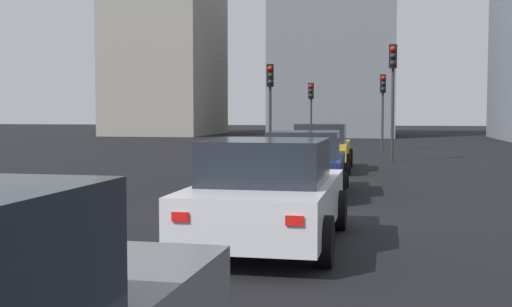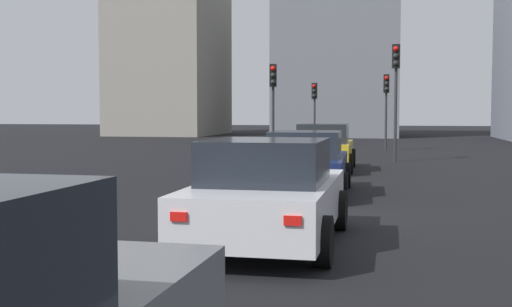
{
  "view_description": "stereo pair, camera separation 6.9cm",
  "coord_description": "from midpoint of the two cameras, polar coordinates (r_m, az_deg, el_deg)",
  "views": [
    {
      "loc": [
        -11.92,
        -1.84,
        1.9
      ],
      "look_at": [
        -2.36,
        0.03,
        1.28
      ],
      "focal_mm": 45.85,
      "sensor_mm": 36.0,
      "label": 1
    },
    {
      "loc": [
        -11.91,
        -1.9,
        1.9
      ],
      "look_at": [
        -2.36,
        0.03,
        1.28
      ],
      "focal_mm": 45.85,
      "sensor_mm": 36.0,
      "label": 2
    }
  ],
  "objects": [
    {
      "name": "traffic_light_far_left",
      "position": [
        32.66,
        10.95,
        4.98
      ],
      "size": [
        0.32,
        0.28,
        3.73
      ],
      "rotation": [
        0.0,
        0.0,
        3.17
      ],
      "color": "#2D2D30",
      "rests_on": "ground_plane"
    },
    {
      "name": "building_facade_right",
      "position": [
        55.81,
        -7.83,
        10.07
      ],
      "size": [
        11.04,
        7.81,
        16.33
      ],
      "primitive_type": "cube",
      "color": "gray",
      "rests_on": "ground_plane"
    },
    {
      "name": "car_white_third",
      "position": [
        9.38,
        0.88,
        -3.52
      ],
      "size": [
        4.22,
        2.07,
        1.51
      ],
      "rotation": [
        0.0,
        0.0,
        -0.01
      ],
      "color": "silver",
      "rests_on": "ground_plane"
    },
    {
      "name": "traffic_light_far_right",
      "position": [
        25.37,
        11.77,
        6.47
      ],
      "size": [
        0.33,
        0.3,
        4.44
      ],
      "rotation": [
        0.0,
        0.0,
        3.0
      ],
      "color": "#2D2D30",
      "rests_on": "ground_plane"
    },
    {
      "name": "traffic_light_near_left",
      "position": [
        26.13,
        1.16,
        5.49
      ],
      "size": [
        0.33,
        0.3,
        3.8
      ],
      "rotation": [
        0.0,
        0.0,
        3.27
      ],
      "color": "#2D2D30",
      "rests_on": "ground_plane"
    },
    {
      "name": "car_navy_second",
      "position": [
        15.14,
        4.13,
        -0.87
      ],
      "size": [
        4.31,
        2.09,
        1.46
      ],
      "rotation": [
        0.0,
        0.0,
        0.03
      ],
      "color": "#141E4C",
      "rests_on": "ground_plane"
    },
    {
      "name": "building_facade_center",
      "position": [
        53.28,
        6.91,
        9.14
      ],
      "size": [
        11.21,
        9.34,
        14.03
      ],
      "primitive_type": "cube",
      "color": "slate",
      "rests_on": "ground_plane"
    },
    {
      "name": "car_yellow_lead",
      "position": [
        21.34,
        5.62,
        0.5
      ],
      "size": [
        4.4,
        2.05,
        1.52
      ],
      "rotation": [
        0.0,
        0.0,
        0.02
      ],
      "color": "gold",
      "rests_on": "ground_plane"
    },
    {
      "name": "traffic_light_near_right",
      "position": [
        36.73,
        4.76,
        4.64
      ],
      "size": [
        0.33,
        0.31,
        3.51
      ],
      "rotation": [
        0.0,
        0.0,
        3.0
      ],
      "color": "#2D2D30",
      "rests_on": "ground_plane"
    },
    {
      "name": "ground_plane",
      "position": [
        12.23,
        2.1,
        -5.77
      ],
      "size": [
        160.0,
        160.0,
        0.2
      ],
      "primitive_type": "cube",
      "color": "black"
    }
  ]
}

